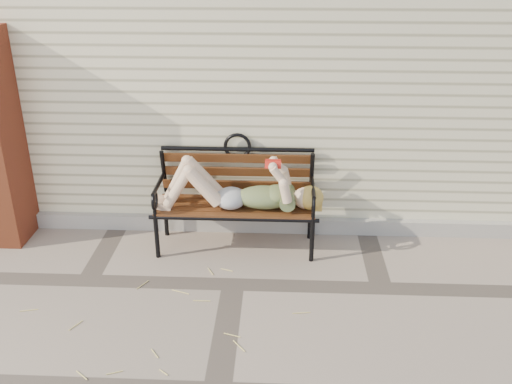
{
  "coord_description": "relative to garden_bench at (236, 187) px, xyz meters",
  "views": [
    {
      "loc": [
        0.39,
        -4.07,
        2.7
      ],
      "look_at": [
        0.17,
        0.55,
        0.62
      ],
      "focal_mm": 40.0,
      "sensor_mm": 36.0,
      "label": 1
    }
  ],
  "objects": [
    {
      "name": "straw_scatter",
      "position": [
        -0.75,
        -1.47,
        -0.57
      ],
      "size": [
        2.43,
        1.65,
        0.01
      ],
      "color": "#E1CA6D",
      "rests_on": "ground"
    },
    {
      "name": "house_wall",
      "position": [
        0.02,
        2.27,
        0.92
      ],
      "size": [
        8.0,
        4.0,
        3.0
      ],
      "primitive_type": "cube",
      "color": "beige",
      "rests_on": "ground"
    },
    {
      "name": "ground",
      "position": [
        0.02,
        -0.73,
        -0.58
      ],
      "size": [
        80.0,
        80.0,
        0.0
      ],
      "primitive_type": "plane",
      "color": "gray",
      "rests_on": "ground"
    },
    {
      "name": "reading_woman",
      "position": [
        0.01,
        -0.13,
        0.03
      ],
      "size": [
        1.5,
        0.34,
        0.47
      ],
      "color": "#0A324B",
      "rests_on": "ground"
    },
    {
      "name": "garden_bench",
      "position": [
        0.0,
        0.0,
        0.0
      ],
      "size": [
        1.59,
        0.63,
        1.03
      ],
      "color": "black",
      "rests_on": "ground"
    },
    {
      "name": "foundation_strip",
      "position": [
        0.02,
        0.24,
        -0.5
      ],
      "size": [
        8.0,
        0.1,
        0.15
      ],
      "primitive_type": "cube",
      "color": "#9C958D",
      "rests_on": "ground"
    }
  ]
}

